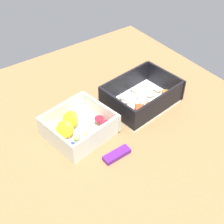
% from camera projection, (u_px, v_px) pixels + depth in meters
% --- Properties ---
extents(table_surface, '(0.80, 0.80, 0.02)m').
position_uv_depth(table_surface, '(107.00, 120.00, 0.84)').
color(table_surface, brown).
rests_on(table_surface, ground).
extents(pasta_container, '(0.21, 0.16, 0.07)m').
position_uv_depth(pasta_container, '(141.00, 98.00, 0.86)').
color(pasta_container, white).
rests_on(pasta_container, table_surface).
extents(fruit_bowl, '(0.17, 0.16, 0.06)m').
position_uv_depth(fruit_bowl, '(80.00, 127.00, 0.77)').
color(fruit_bowl, silver).
rests_on(fruit_bowl, table_surface).
extents(candy_bar, '(0.07, 0.02, 0.01)m').
position_uv_depth(candy_bar, '(117.00, 155.00, 0.72)').
color(candy_bar, '#51197A').
rests_on(candy_bar, table_surface).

